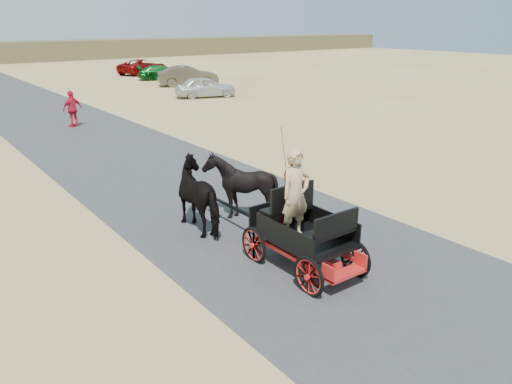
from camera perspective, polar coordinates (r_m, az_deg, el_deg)
ground at (r=10.97m, az=6.67°, el=-7.10°), size 140.00×140.00×0.00m
road at (r=10.96m, az=6.67°, el=-7.08°), size 6.00×140.00×0.01m
carriage at (r=10.24m, az=5.39°, el=-6.79°), size 1.30×2.40×0.72m
horse_left at (r=12.00m, az=-6.11°, el=-0.36°), size 0.91×2.01×1.70m
horse_right at (r=12.56m, az=-1.80°, el=0.64°), size 1.37×1.54×1.70m
driver_man at (r=9.67m, az=4.54°, el=-0.27°), size 0.66×0.43×1.80m
passenger_woman at (r=10.41m, az=4.62°, el=0.49°), size 0.77×0.60×1.58m
pedestrian at (r=25.40m, az=-20.24°, el=8.90°), size 1.09×0.71×1.73m
car_a at (r=33.81m, az=-5.81°, el=11.86°), size 4.26×2.70×1.35m
car_b at (r=40.22m, az=-7.80°, el=13.03°), size 4.88×2.98×1.52m
car_c at (r=44.85m, az=-10.64°, el=13.29°), size 4.53×2.96×1.22m
car_d at (r=49.81m, az=-12.80°, el=13.79°), size 5.56×4.01×1.40m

